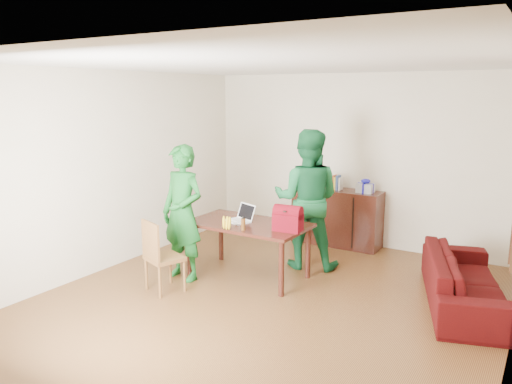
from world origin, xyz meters
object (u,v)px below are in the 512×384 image
Objects in this scene: sofa at (465,280)px; laptop at (237,219)px; person_far at (307,199)px; bottle at (243,223)px; red_bag at (288,221)px; person_near at (183,213)px; chair at (164,270)px; table at (248,229)px.

laptop is at bearing 83.91° from sofa.
sofa is (2.13, -0.25, -0.67)m from person_far.
red_bag is (0.49, 0.26, 0.04)m from bottle.
person_near is 10.56× the size of bottle.
chair reaches higher than bottle.
chair is at bearing 40.73° from person_far.
laptop is at bearing 34.48° from person_far.
table is 0.20m from laptop.
person_near reaches higher than laptop.
person_far is (1.09, 1.72, 0.70)m from chair.
person_near reaches higher than red_bag.
table is 0.88m from person_near.
red_bag is at bearing 82.77° from person_far.
bottle is (0.14, -0.33, 0.17)m from table.
chair is 2.38× the size of laptop.
person_far is 5.58× the size of red_bag.
laptop is (0.54, 0.46, -0.11)m from person_near.
sofa is at bearing 156.35° from person_far.
chair is at bearing -139.38° from bottle.
chair is at bearing -148.59° from red_bag.
laptop reaches higher than sofa.
person_far is at bearing 58.19° from table.
person_far is 0.96× the size of sofa.
table is at bearing 78.05° from chair.
table is 0.82× the size of person_far.
person_near is 5.11× the size of red_bag.
chair is 0.51× the size of person_near.
bottle is at bearing 55.39° from person_far.
bottle is (0.82, 0.16, -0.07)m from person_near.
bottle is 0.08× the size of sofa.
table is 4.55× the size of red_bag.
person_near is at bearing -168.80° from bottle.
chair is 0.47× the size of person_far.
person_near is 3.49m from sofa.
laptop is at bearing 133.27° from bottle.
person_near reaches higher than sofa.
bottle is 0.48× the size of red_bag.
chair reaches higher than sofa.
sofa is (2.47, 0.84, -0.52)m from bottle.
bottle is (0.74, 0.64, 0.55)m from chair.
red_bag is (0.14, -0.83, -0.10)m from person_far.
sofa is (3.22, 1.48, 0.03)m from chair.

